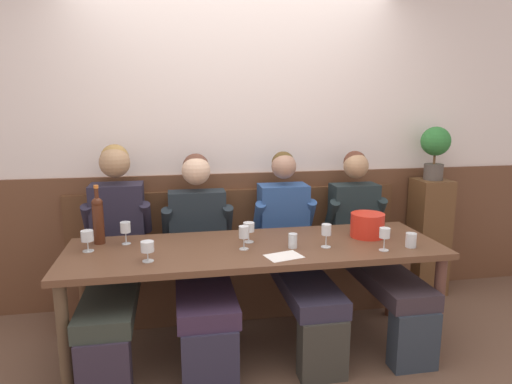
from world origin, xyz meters
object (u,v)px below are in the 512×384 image
(wine_glass_right_end, at_px, (326,231))
(water_tumbler_right, at_px, (293,241))
(wine_bottle_green_tall, at_px, (98,218))
(potted_plant, at_px, (435,147))
(person_center_left_seat, at_px, (370,241))
(wine_glass_mid_right, at_px, (87,237))
(person_right_seat, at_px, (115,246))
(wall_bench, at_px, (241,275))
(ice_bucket, at_px, (367,225))
(wine_glass_near_bucket, at_px, (147,247))
(wine_glass_mid_left, at_px, (125,229))
(wine_glass_by_bottle, at_px, (385,234))
(person_center_right_seat, at_px, (201,252))
(wine_glass_center_front, at_px, (244,233))
(person_left_seat, at_px, (293,244))
(wine_glass_left_end, at_px, (249,228))
(dining_table, at_px, (255,257))
(water_tumbler_left, at_px, (411,240))

(wine_glass_right_end, bearing_deg, water_tumbler_right, 172.91)
(wine_bottle_green_tall, height_order, potted_plant, potted_plant)
(person_center_left_seat, height_order, wine_glass_mid_right, person_center_left_seat)
(person_right_seat, relative_size, wine_glass_mid_right, 10.12)
(wall_bench, relative_size, potted_plant, 6.06)
(ice_bucket, distance_m, wine_glass_near_bucket, 1.47)
(wine_glass_mid_left, xyz_separation_m, potted_plant, (2.46, 0.50, 0.43))
(wall_bench, xyz_separation_m, wine_glass_right_end, (0.43, -0.76, 0.56))
(wine_bottle_green_tall, bearing_deg, person_center_left_seat, 2.07)
(wall_bench, bearing_deg, wine_glass_mid_right, -151.02)
(wine_glass_by_bottle, bearing_deg, person_center_right_seat, 154.26)
(wine_glass_center_front, relative_size, water_tumbler_right, 1.62)
(ice_bucket, distance_m, wine_glass_center_front, 0.88)
(wine_bottle_green_tall, xyz_separation_m, wine_glass_right_end, (1.42, -0.34, -0.06))
(wine_glass_right_end, bearing_deg, wine_glass_by_bottle, -20.88)
(person_left_seat, distance_m, wine_glass_left_end, 0.48)
(wine_glass_mid_left, height_order, water_tumbler_right, wine_glass_mid_left)
(ice_bucket, bearing_deg, wine_glass_near_bucket, -171.02)
(wine_glass_mid_left, bearing_deg, potted_plant, 11.47)
(person_left_seat, distance_m, potted_plant, 1.50)
(potted_plant, bearing_deg, wine_glass_mid_left, -168.53)
(water_tumbler_right, bearing_deg, wine_glass_mid_right, 172.61)
(wall_bench, bearing_deg, potted_plant, 1.20)
(person_center_right_seat, distance_m, wine_glass_center_front, 0.48)
(wine_bottle_green_tall, relative_size, wine_glass_near_bucket, 3.22)
(wine_bottle_green_tall, height_order, wine_glass_right_end, wine_bottle_green_tall)
(potted_plant, bearing_deg, wine_glass_right_end, -146.57)
(ice_bucket, height_order, wine_glass_left_end, ice_bucket)
(wine_glass_mid_left, bearing_deg, person_right_seat, 120.57)
(person_center_left_seat, height_order, wine_bottle_green_tall, person_center_left_seat)
(wine_glass_mid_left, bearing_deg, wine_glass_center_front, -18.35)
(person_center_right_seat, bearing_deg, person_right_seat, 174.55)
(wine_glass_mid_left, height_order, wine_glass_right_end, wine_glass_right_end)
(dining_table, bearing_deg, wine_glass_center_front, -146.37)
(water_tumbler_left, bearing_deg, ice_bucket, 123.93)
(person_center_right_seat, relative_size, water_tumbler_right, 13.62)
(dining_table, height_order, wine_glass_left_end, wine_glass_left_end)
(wine_glass_mid_right, bearing_deg, wine_glass_right_end, -7.35)
(person_left_seat, bearing_deg, wine_bottle_green_tall, -176.24)
(wine_bottle_green_tall, height_order, wine_glass_left_end, wine_bottle_green_tall)
(person_center_right_seat, xyz_separation_m, wine_glass_center_front, (0.25, -0.35, 0.22))
(person_center_right_seat, bearing_deg, wine_glass_mid_left, -167.70)
(wine_glass_center_front, xyz_separation_m, wine_glass_mid_right, (-0.95, 0.13, -0.01))
(wine_bottle_green_tall, height_order, wine_glass_mid_left, wine_bottle_green_tall)
(wine_glass_center_front, xyz_separation_m, water_tumbler_left, (1.05, -0.15, -0.06))
(person_center_left_seat, height_order, potted_plant, potted_plant)
(wine_glass_mid_left, xyz_separation_m, wine_glass_mid_right, (-0.22, -0.11, -0.01))
(person_center_right_seat, xyz_separation_m, water_tumbler_right, (0.56, -0.38, 0.17))
(person_center_right_seat, height_order, person_center_left_seat, person_center_right_seat)
(wine_glass_left_end, bearing_deg, water_tumbler_right, -33.40)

